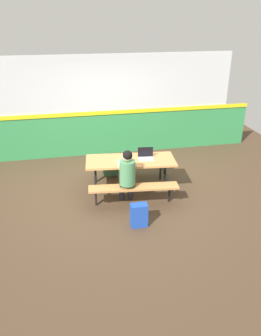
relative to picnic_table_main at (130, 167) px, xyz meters
name	(u,v)px	position (x,y,z in m)	size (l,w,h in m)	color
ground_plane	(122,192)	(-0.19, 0.00, -0.58)	(10.00, 10.00, 0.02)	#4C3826
accent_backdrop	(106,108)	(-0.19, 2.27, 0.67)	(8.00, 0.14, 2.60)	#338C4C
picnic_table_main	(130,167)	(0.00, 0.00, 0.00)	(1.91, 1.73, 0.74)	tan
student_nearer	(127,173)	(-0.18, -0.54, 0.13)	(0.39, 0.54, 1.21)	#2D2D38
laptop_silver	(146,156)	(0.33, 0.00, 0.21)	(0.34, 0.25, 0.22)	silver
backpack_dark	(139,215)	(-0.11, -1.29, -0.36)	(0.30, 0.22, 0.44)	#1E47B2
tote_bag_bright	(110,168)	(-0.30, 0.87, -0.38)	(0.34, 0.21, 0.43)	#3F724C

